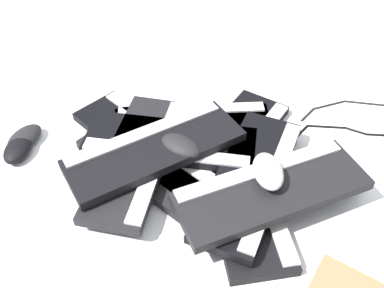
% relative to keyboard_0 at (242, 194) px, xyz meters
% --- Properties ---
extents(ground_plane, '(3.20, 3.20, 0.00)m').
position_rel_keyboard_0_xyz_m(ground_plane, '(-0.23, 0.02, -0.01)').
color(ground_plane, silver).
extents(keyboard_0, '(0.46, 0.28, 0.03)m').
position_rel_keyboard_0_xyz_m(keyboard_0, '(0.00, 0.00, 0.00)').
color(keyboard_0, black).
rests_on(keyboard_0, ground).
extents(keyboard_1, '(0.34, 0.46, 0.03)m').
position_rel_keyboard_0_xyz_m(keyboard_1, '(-0.16, 0.07, 0.00)').
color(keyboard_1, black).
rests_on(keyboard_1, ground).
extents(keyboard_2, '(0.32, 0.46, 0.03)m').
position_rel_keyboard_0_xyz_m(keyboard_2, '(-0.27, 0.01, 0.00)').
color(keyboard_2, '#232326').
rests_on(keyboard_2, ground).
extents(keyboard_3, '(0.46, 0.28, 0.03)m').
position_rel_keyboard_0_xyz_m(keyboard_3, '(-0.28, -0.13, 0.00)').
color(keyboard_3, black).
rests_on(keyboard_3, ground).
extents(keyboard_4, '(0.46, 0.30, 0.03)m').
position_rel_keyboard_0_xyz_m(keyboard_4, '(-0.17, -0.15, 0.00)').
color(keyboard_4, black).
rests_on(keyboard_4, ground).
extents(keyboard_5, '(0.39, 0.44, 0.03)m').
position_rel_keyboard_0_xyz_m(keyboard_5, '(-0.21, -0.09, 0.03)').
color(keyboard_5, black).
rests_on(keyboard_5, keyboard_3).
extents(keyboard_6, '(0.39, 0.44, 0.03)m').
position_rel_keyboard_0_xyz_m(keyboard_6, '(-0.01, 0.03, 0.03)').
color(keyboard_6, black).
rests_on(keyboard_6, keyboard_0).
extents(keyboard_7, '(0.43, 0.40, 0.03)m').
position_rel_keyboard_0_xyz_m(keyboard_7, '(-0.21, -0.18, 0.03)').
color(keyboard_7, black).
rests_on(keyboard_7, keyboard_4).
extents(keyboard_8, '(0.19, 0.45, 0.03)m').
position_rel_keyboard_0_xyz_m(keyboard_8, '(0.06, 0.04, 0.06)').
color(keyboard_8, black).
rests_on(keyboard_8, keyboard_6).
extents(keyboard_9, '(0.17, 0.45, 0.03)m').
position_rel_keyboard_0_xyz_m(keyboard_9, '(-0.18, -0.14, 0.06)').
color(keyboard_9, black).
rests_on(keyboard_9, keyboard_7).
extents(mouse_0, '(0.13, 0.11, 0.04)m').
position_rel_keyboard_0_xyz_m(mouse_0, '(-0.15, -0.08, 0.07)').
color(mouse_0, black).
rests_on(mouse_0, keyboard_5).
extents(mouse_1, '(0.13, 0.12, 0.04)m').
position_rel_keyboard_0_xyz_m(mouse_1, '(-0.40, -0.44, 0.01)').
color(mouse_1, black).
rests_on(mouse_1, ground).
extents(mouse_2, '(0.09, 0.12, 0.04)m').
position_rel_keyboard_0_xyz_m(mouse_2, '(0.10, 0.25, 0.01)').
color(mouse_2, '#B7B7BC').
rests_on(mouse_2, ground).
extents(mouse_3, '(0.08, 0.12, 0.04)m').
position_rel_keyboard_0_xyz_m(mouse_3, '(-0.23, 0.03, 0.04)').
color(mouse_3, '#B7B7BC').
rests_on(mouse_3, keyboard_2).
extents(mouse_4, '(0.13, 0.10, 0.04)m').
position_rel_keyboard_0_xyz_m(mouse_4, '(0.03, 0.04, 0.10)').
color(mouse_4, '#B7B7BC').
rests_on(mouse_4, keyboard_8).
extents(mouse_5, '(0.10, 0.12, 0.04)m').
position_rel_keyboard_0_xyz_m(mouse_5, '(-0.31, 0.01, 0.04)').
color(mouse_5, silver).
rests_on(mouse_5, keyboard_2).
extents(mouse_6, '(0.11, 0.07, 0.04)m').
position_rel_keyboard_0_xyz_m(mouse_6, '(-0.22, 0.02, 0.04)').
color(mouse_6, silver).
rests_on(mouse_6, keyboard_2).
extents(mouse_7, '(0.12, 0.13, 0.04)m').
position_rel_keyboard_0_xyz_m(mouse_7, '(-0.44, -0.42, 0.01)').
color(mouse_7, black).
rests_on(mouse_7, ground).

